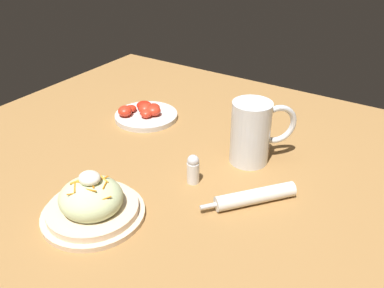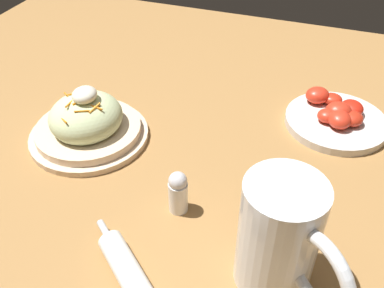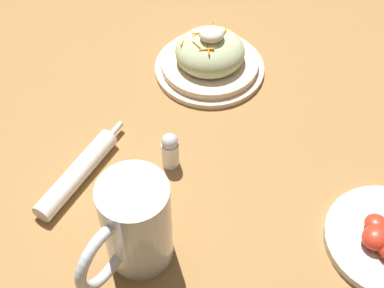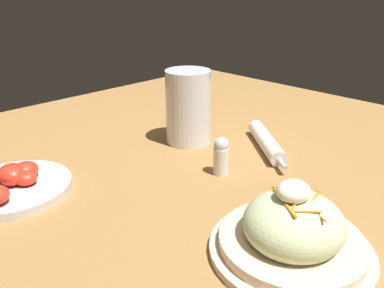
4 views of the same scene
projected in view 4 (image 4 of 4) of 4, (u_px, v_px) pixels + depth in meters
ground_plane at (221, 190)px, 0.67m from camera, size 1.43×1.43×0.00m
salad_plate at (292, 233)px, 0.50m from camera, size 0.22×0.22×0.11m
beer_mug at (188, 109)px, 0.85m from camera, size 0.14×0.14×0.16m
napkin_roll at (266, 142)px, 0.83m from camera, size 0.16×0.19×0.03m
tomato_plate at (12, 184)px, 0.66m from camera, size 0.19×0.19×0.05m
salt_shaker at (221, 156)px, 0.71m from camera, size 0.03×0.03×0.07m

